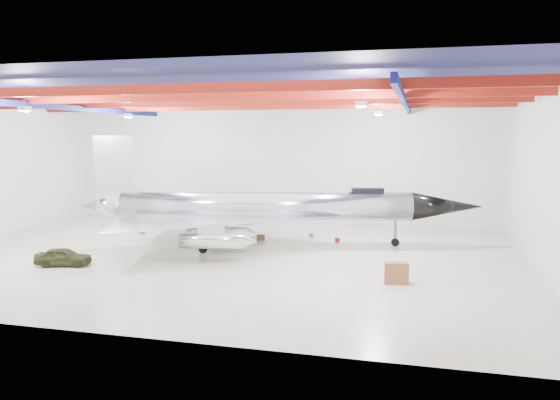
# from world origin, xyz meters

# --- Properties ---
(floor) EXTENTS (40.00, 40.00, 0.00)m
(floor) POSITION_xyz_m (0.00, 0.00, 0.00)
(floor) COLOR beige
(floor) RESTS_ON ground
(wall_back) EXTENTS (40.00, 0.00, 40.00)m
(wall_back) POSITION_xyz_m (0.00, 15.00, 5.50)
(wall_back) COLOR silver
(wall_back) RESTS_ON floor
(wall_right) EXTENTS (0.00, 30.00, 30.00)m
(wall_right) POSITION_xyz_m (20.00, 0.00, 5.50)
(wall_right) COLOR silver
(wall_right) RESTS_ON floor
(ceiling) EXTENTS (40.00, 40.00, 0.00)m
(ceiling) POSITION_xyz_m (0.00, 0.00, 11.00)
(ceiling) COLOR #0A0F38
(ceiling) RESTS_ON wall_back
(ceiling_structure) EXTENTS (39.50, 29.50, 1.08)m
(ceiling_structure) POSITION_xyz_m (0.00, 0.00, 10.32)
(ceiling_structure) COLOR maroon
(ceiling_structure) RESTS_ON ceiling
(jet_aircraft) EXTENTS (29.26, 20.30, 8.08)m
(jet_aircraft) POSITION_xyz_m (2.09, 3.88, 2.65)
(jet_aircraft) COLOR silver
(jet_aircraft) RESTS_ON floor
(jeep) EXTENTS (3.62, 2.17, 1.15)m
(jeep) POSITION_xyz_m (-8.43, -5.19, 0.58)
(jeep) COLOR #303118
(jeep) RESTS_ON floor
(desk) EXTENTS (1.36, 0.78, 1.19)m
(desk) POSITION_xyz_m (11.90, -4.27, 0.60)
(desk) COLOR brown
(desk) RESTS_ON floor
(crate_ply) EXTENTS (0.53, 0.45, 0.34)m
(crate_ply) POSITION_xyz_m (-2.33, 2.50, 0.17)
(crate_ply) COLOR olive
(crate_ply) RESTS_ON floor
(toolbox_red) EXTENTS (0.46, 0.39, 0.28)m
(toolbox_red) POSITION_xyz_m (-3.78, 6.57, 0.14)
(toolbox_red) COLOR #A61017
(toolbox_red) RESTS_ON floor
(engine_drum) EXTENTS (0.51, 0.51, 0.40)m
(engine_drum) POSITION_xyz_m (-1.31, 4.24, 0.20)
(engine_drum) COLOR #59595B
(engine_drum) RESTS_ON floor
(parts_bin) EXTENTS (0.64, 0.53, 0.41)m
(parts_bin) POSITION_xyz_m (1.16, 5.94, 0.21)
(parts_bin) COLOR olive
(parts_bin) RESTS_ON floor
(crate_small) EXTENTS (0.36, 0.29, 0.25)m
(crate_small) POSITION_xyz_m (-9.04, 6.01, 0.12)
(crate_small) COLOR #59595B
(crate_small) RESTS_ON floor
(tool_chest) EXTENTS (0.46, 0.46, 0.33)m
(tool_chest) POSITION_xyz_m (7.06, 6.55, 0.17)
(tool_chest) COLOR #A61017
(tool_chest) RESTS_ON floor
(oil_barrel) EXTENTS (0.66, 0.60, 0.38)m
(oil_barrel) POSITION_xyz_m (-1.93, 5.08, 0.19)
(oil_barrel) COLOR olive
(oil_barrel) RESTS_ON floor
(spares_box) EXTENTS (0.46, 0.46, 0.31)m
(spares_box) POSITION_xyz_m (4.75, 8.03, 0.16)
(spares_box) COLOR #59595B
(spares_box) RESTS_ON floor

